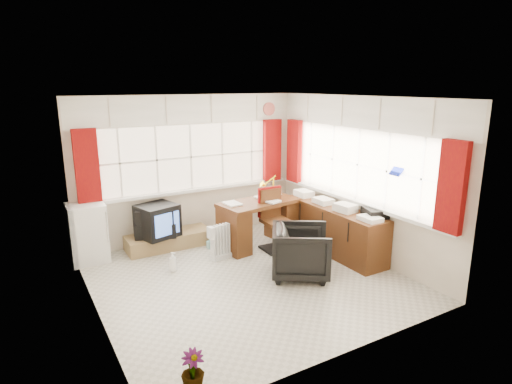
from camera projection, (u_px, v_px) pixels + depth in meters
ground at (247, 279)px, 6.03m from camera, size 4.00×4.00×0.00m
room_walls at (247, 175)px, 5.66m from camera, size 4.00×4.00×4.00m
window_back at (193, 186)px, 7.42m from camera, size 3.70×0.12×3.60m
window_right at (354, 196)px, 6.75m from camera, size 0.12×3.70×3.60m
curtains at (269, 161)px, 6.90m from camera, size 3.83×3.83×1.15m
overhead_cabinets at (271, 111)px, 6.77m from camera, size 3.98×3.98×0.48m
desk at (259, 221)px, 7.20m from camera, size 1.42×0.85×0.81m
desk_lamp at (273, 183)px, 7.20m from camera, size 0.16×0.14×0.40m
task_chair at (272, 217)px, 7.05m from camera, size 0.44×0.46×1.02m
office_chair at (301, 252)px, 6.04m from camera, size 1.10×1.09×0.73m
radiator at (222, 244)px, 6.69m from camera, size 0.39×0.20×0.56m
credenza at (334, 228)px, 6.94m from camera, size 0.50×2.00×0.85m
file_tray at (375, 212)px, 6.36m from camera, size 0.41×0.46×0.13m
tv_bench at (169, 240)px, 7.17m from camera, size 1.40×0.50×0.25m
crt_tv at (158, 221)px, 6.93m from camera, size 0.71×0.67×0.53m
hifi_stack at (156, 223)px, 6.96m from camera, size 0.76×0.62×0.47m
mini_fridge at (88, 233)px, 6.55m from camera, size 0.54×0.55×0.91m
spray_bottle_a at (173, 262)px, 6.24m from camera, size 0.16×0.16×0.29m
spray_bottle_b at (210, 243)px, 7.13m from camera, size 0.09×0.09×0.19m
flower_vase at (193, 371)px, 3.81m from camera, size 0.24×0.24×0.38m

